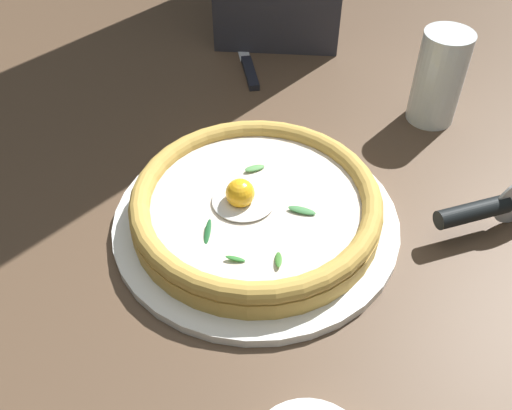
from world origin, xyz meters
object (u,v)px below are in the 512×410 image
object	(u,v)px
pizza	(256,205)
drinking_glass	(437,84)
pizza_cutter	(486,208)
table_knife	(247,62)

from	to	relation	value
pizza	drinking_glass	world-z (taller)	drinking_glass
pizza	pizza_cutter	world-z (taller)	same
table_knife	drinking_glass	bearing A→B (deg)	-25.89
pizza_cutter	drinking_glass	world-z (taller)	drinking_glass
pizza_cutter	drinking_glass	distance (m)	0.23
drinking_glass	pizza_cutter	bearing A→B (deg)	-84.32
pizza	drinking_glass	size ratio (longest dim) A/B	2.16
drinking_glass	table_knife	bearing A→B (deg)	154.11
pizza_cutter	table_knife	xyz separation A→B (m)	(-0.30, 0.36, -0.03)
pizza	drinking_glass	distance (m)	0.33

